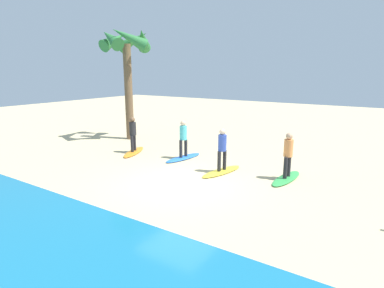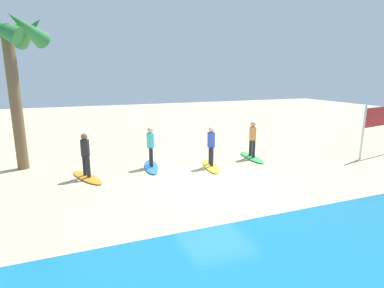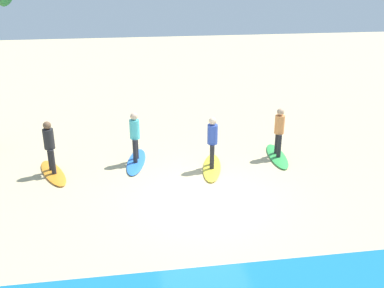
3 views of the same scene
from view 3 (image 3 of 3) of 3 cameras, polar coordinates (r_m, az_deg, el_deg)
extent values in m
plane|color=#CCB789|center=(12.33, 1.35, -7.13)|extent=(60.00, 60.00, 0.00)
ellipsoid|color=green|center=(15.15, 10.95, -1.54)|extent=(0.76, 2.14, 0.09)
cylinder|color=#232328|center=(14.84, 11.22, -0.25)|extent=(0.14, 0.14, 0.78)
cylinder|color=#232328|center=(15.12, 10.93, 0.21)|extent=(0.14, 0.14, 0.78)
cylinder|color=#E58C4C|center=(14.73, 11.27, 2.50)|extent=(0.32, 0.32, 0.62)
sphere|color=tan|center=(14.60, 11.40, 4.09)|extent=(0.24, 0.24, 0.24)
ellipsoid|color=yellow|center=(14.06, 2.59, -3.06)|extent=(1.00, 2.17, 0.09)
cylinder|color=#232328|center=(13.73, 2.60, -1.70)|extent=(0.14, 0.14, 0.78)
cylinder|color=#232328|center=(14.03, 2.64, -1.17)|extent=(0.14, 0.14, 0.78)
cylinder|color=#334CAD|center=(13.62, 2.67, 1.27)|extent=(0.32, 0.32, 0.62)
sphere|color=beige|center=(13.47, 2.71, 2.98)|extent=(0.24, 0.24, 0.24)
ellipsoid|color=blue|center=(14.57, -7.23, -2.27)|extent=(0.89, 2.16, 0.09)
cylinder|color=#232328|center=(14.26, -7.39, -0.94)|extent=(0.14, 0.14, 0.78)
cylinder|color=#232328|center=(14.55, -7.23, -0.45)|extent=(0.14, 0.14, 0.78)
cylinder|color=#4CC6D1|center=(14.15, -7.44, 1.92)|extent=(0.32, 0.32, 0.62)
sphere|color=beige|center=(14.00, -7.53, 3.57)|extent=(0.24, 0.24, 0.24)
ellipsoid|color=orange|center=(14.36, -17.53, -3.58)|extent=(1.31, 2.16, 0.09)
cylinder|color=#232328|center=(14.04, -17.57, -2.23)|extent=(0.14, 0.14, 0.78)
cylinder|color=#232328|center=(14.33, -17.88, -1.77)|extent=(0.14, 0.14, 0.78)
cylinder|color=#262628|center=(13.92, -18.06, 0.64)|extent=(0.32, 0.32, 0.62)
sphere|color=brown|center=(13.78, -18.27, 2.30)|extent=(0.24, 0.24, 0.24)
camera|label=1|loc=(8.47, 63.43, -5.41)|focal=29.56mm
camera|label=2|loc=(3.69, -64.99, -28.90)|focal=29.09mm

